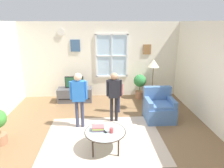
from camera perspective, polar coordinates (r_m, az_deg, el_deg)
name	(u,v)px	position (r m, az deg, el deg)	size (l,w,h in m)	color
ground_plane	(103,136)	(4.90, -2.72, -14.71)	(6.04, 6.15, 0.02)	brown
back_wall	(101,60)	(7.11, -3.23, 6.90)	(5.44, 0.17, 2.62)	silver
area_rug	(104,138)	(4.81, -2.41, -15.17)	(2.69, 2.11, 0.01)	#C6B29E
tv_stand	(75,95)	(6.89, -10.51, -3.02)	(1.13, 0.46, 0.47)	#4C4C51
television	(74,82)	(6.75, -10.72, 0.55)	(0.60, 0.08, 0.40)	#4C4C4C
armchair	(159,108)	(5.66, 13.22, -6.73)	(0.76, 0.74, 0.87)	#476B9E
coffee_table	(105,132)	(4.25, -1.96, -13.56)	(0.86, 0.86, 0.43)	#99B2B7
book_stack	(98,128)	(4.26, -4.01, -12.41)	(0.26, 0.19, 0.09)	#BD94C6
cup	(111,130)	(4.16, -0.16, -13.09)	(0.09, 0.09, 0.10)	#BF3F3F
remote_near_books	(101,129)	(4.31, -3.07, -12.60)	(0.04, 0.14, 0.02)	black
remote_near_cup	(104,131)	(4.22, -2.20, -13.31)	(0.04, 0.14, 0.02)	black
person_blue_shirt	(79,94)	(4.97, -9.48, -2.87)	(0.43, 0.19, 1.42)	#333851
person_black_shirt	(114,92)	(5.22, 0.60, -2.16)	(0.41, 0.18, 1.35)	black
person_red_shirt	(117,92)	(5.81, 1.53, -2.32)	(0.31, 0.14, 1.02)	#333851
potted_plant_by_window	(140,83)	(7.03, 7.92, 0.15)	(0.43, 0.43, 0.86)	#9E6B4C
floor_lamp	(153,68)	(5.88, 11.68, 4.38)	(0.32, 0.32, 1.57)	black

